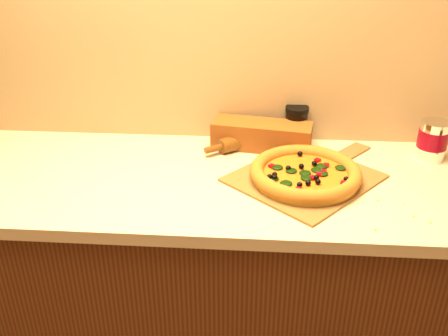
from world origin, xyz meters
TOP-DOWN VIEW (x-y plane):
  - cabinet at (0.00, 1.43)m, footprint 2.80×0.65m
  - countertop at (0.00, 1.43)m, footprint 2.84×0.68m
  - pizza_peel at (0.36, 1.44)m, footprint 0.56×0.57m
  - pizza at (0.35, 1.41)m, footprint 0.36×0.36m
  - rolling_pin at (0.18, 1.68)m, footprint 0.34×0.25m
  - coffee_canister at (0.80, 1.62)m, footprint 0.10×0.10m
  - bread_bag at (0.21, 1.66)m, footprint 0.37×0.17m
  - dark_jar at (0.34, 1.73)m, footprint 0.09×0.09m

SIDE VIEW (x-z plane):
  - cabinet at x=0.00m, z-range 0.00..0.86m
  - countertop at x=0.00m, z-range 0.86..0.90m
  - pizza_peel at x=0.36m, z-range 0.90..0.91m
  - rolling_pin at x=0.18m, z-range 0.90..0.96m
  - pizza at x=0.35m, z-range 0.91..0.96m
  - bread_bag at x=0.21m, z-range 0.90..1.00m
  - dark_jar at x=0.34m, z-range 0.90..1.04m
  - coffee_canister at x=0.80m, z-range 0.90..1.04m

